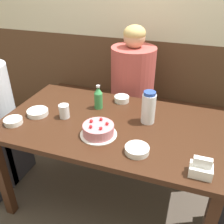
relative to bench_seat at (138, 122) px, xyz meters
The scene contains 14 objects.
ground_plane 0.86m from the bench_seat, 90.00° to the right, with size 12.00×12.00×0.00m, color #4C4238.
back_wall 1.05m from the bench_seat, 90.00° to the left, with size 4.80×0.04×2.50m.
bench_seat is the anchor object (origin of this frame).
dining_table 0.93m from the bench_seat, 90.00° to the right, with size 1.44×0.82×0.72m.
birthday_cake 1.12m from the bench_seat, 91.46° to the right, with size 0.23×0.23×0.09m.
water_pitcher 0.99m from the bench_seat, 73.05° to the right, with size 0.09×0.09×0.22m.
soju_bottle 0.90m from the bench_seat, 102.70° to the right, with size 0.06×0.06×0.18m.
napkin_holder 1.39m from the bench_seat, 63.28° to the right, with size 0.11×0.08×0.11m.
bowl_soup_white 1.22m from the bench_seat, 77.51° to the right, with size 0.14×0.14×0.04m.
bowl_rice_small 1.32m from the bench_seat, 119.74° to the right, with size 0.12×0.12×0.03m.
bowl_side_dish 0.74m from the bench_seat, 92.41° to the right, with size 0.11×0.11×0.04m.
bowl_sauce_shallow 1.16m from the bench_seat, 119.80° to the right, with size 0.14×0.14×0.03m.
glass_water_tall 1.08m from the bench_seat, 110.28° to the right, with size 0.07×0.07×0.09m.
person_pale_blue_shirt 0.42m from the bench_seat, 101.98° to the right, with size 0.38×0.38×1.22m.
Camera 1 is at (0.46, -1.32, 1.61)m, focal length 40.00 mm.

